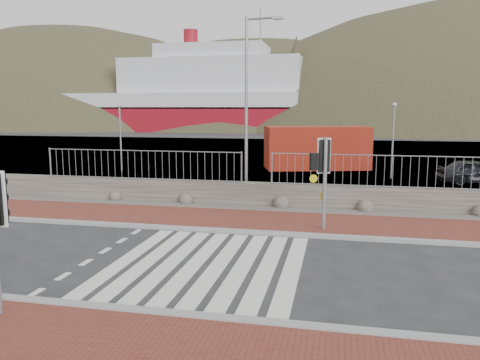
% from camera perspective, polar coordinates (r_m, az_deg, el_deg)
% --- Properties ---
extents(ground, '(220.00, 220.00, 0.00)m').
position_cam_1_polar(ground, '(11.78, -4.07, -10.20)').
color(ground, '#28282B').
rests_on(ground, ground).
extents(sidewalk_far, '(40.00, 3.00, 0.08)m').
position_cam_1_polar(sidewalk_far, '(15.97, 0.37, -4.95)').
color(sidewalk_far, brown).
rests_on(sidewalk_far, ground).
extents(kerb_near, '(40.00, 0.25, 0.12)m').
position_cam_1_polar(kerb_near, '(9.12, -9.45, -15.80)').
color(kerb_near, gray).
rests_on(kerb_near, ground).
extents(kerb_far, '(40.00, 0.25, 0.12)m').
position_cam_1_polar(kerb_far, '(14.55, -0.82, -6.28)').
color(kerb_far, gray).
rests_on(kerb_far, ground).
extents(zebra_crossing, '(4.62, 5.60, 0.01)m').
position_cam_1_polar(zebra_crossing, '(11.78, -4.07, -10.18)').
color(zebra_crossing, silver).
rests_on(zebra_crossing, ground).
extents(gravel_strip, '(40.00, 1.50, 0.06)m').
position_cam_1_polar(gravel_strip, '(17.89, 1.65, -3.50)').
color(gravel_strip, '#59544C').
rests_on(gravel_strip, ground).
extents(stone_wall, '(40.00, 0.60, 0.90)m').
position_cam_1_polar(stone_wall, '(18.58, 2.10, -1.72)').
color(stone_wall, '#4B443D').
rests_on(stone_wall, ground).
extents(railing, '(18.07, 0.07, 1.22)m').
position_cam_1_polar(railing, '(18.23, 2.04, 2.43)').
color(railing, gray).
rests_on(railing, stone_wall).
extents(quay, '(120.00, 40.00, 0.50)m').
position_cam_1_polar(quay, '(38.92, 7.27, 3.03)').
color(quay, '#4C4C4F').
rests_on(quay, ground).
extents(water, '(220.00, 50.00, 0.05)m').
position_cam_1_polar(water, '(73.77, 9.51, 5.65)').
color(water, '#3F4C54').
rests_on(water, ground).
extents(ferry, '(50.00, 16.00, 20.00)m').
position_cam_1_polar(ferry, '(83.37, -7.67, 9.72)').
color(ferry, maroon).
rests_on(ferry, ground).
extents(hills_backdrop, '(254.00, 90.00, 100.00)m').
position_cam_1_polar(hills_backdrop, '(102.27, 13.59, -6.75)').
color(hills_backdrop, '#2D321E').
rests_on(hills_backdrop, ground).
extents(traffic_signal_far, '(0.72, 0.46, 2.94)m').
position_cam_1_polar(traffic_signal_far, '(14.59, 10.20, 1.95)').
color(traffic_signal_far, gray).
rests_on(traffic_signal_far, ground).
extents(streetlight, '(1.57, 0.35, 7.38)m').
position_cam_1_polar(streetlight, '(19.13, 1.14, 9.74)').
color(streetlight, gray).
rests_on(streetlight, ground).
extents(shipping_container, '(6.91, 4.33, 2.68)m').
position_cam_1_polar(shipping_container, '(30.26, 9.31, 3.92)').
color(shipping_container, maroon).
rests_on(shipping_container, ground).
extents(car_a, '(3.87, 2.03, 1.26)m').
position_cam_1_polar(car_a, '(26.67, 26.75, 0.92)').
color(car_a, black).
rests_on(car_a, ground).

